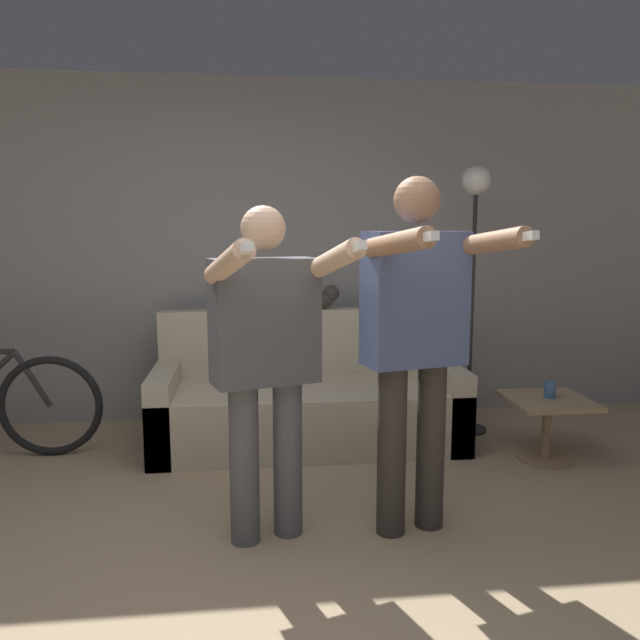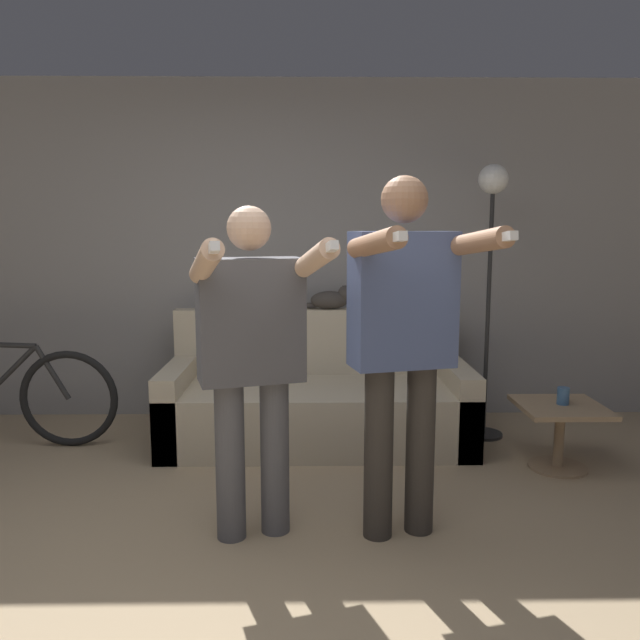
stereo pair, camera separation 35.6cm
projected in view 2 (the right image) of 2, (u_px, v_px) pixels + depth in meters
ground_plane at (224, 614)px, 2.42m from camera, size 16.00×16.00×0.00m
wall_back at (267, 252)px, 4.86m from camera, size 10.00×0.05×2.60m
couch at (317, 402)px, 4.36m from camera, size 2.09×0.88×0.89m
person_left at (252, 349)px, 2.90m from camera, size 0.67×0.77×1.59m
person_right at (403, 331)px, 2.90m from camera, size 0.65×0.76×1.72m
cat at (333, 299)px, 4.58m from camera, size 0.40×0.14×0.18m
floor_lamp at (491, 234)px, 4.29m from camera, size 0.27×0.27×1.91m
side_table at (560, 422)px, 3.84m from camera, size 0.51×0.51×0.41m
cup at (563, 396)px, 3.83m from camera, size 0.07×0.07×0.11m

